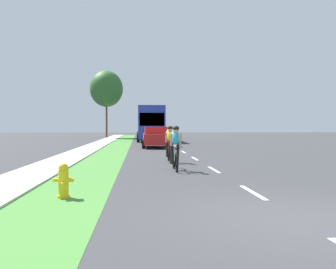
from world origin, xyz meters
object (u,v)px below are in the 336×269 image
at_px(cyclist_lead, 175,147).
at_px(cyclist_trailing, 170,144).
at_px(fire_hydrant_yellow, 63,181).
at_px(bus_blue, 150,122).
at_px(sedan_red, 155,137).
at_px(street_tree_far, 106,89).

height_order(cyclist_lead, cyclist_trailing, same).
bearing_deg(cyclist_trailing, fire_hydrant_yellow, -112.05).
bearing_deg(cyclist_lead, cyclist_trailing, 89.08).
height_order(cyclist_lead, bus_blue, bus_blue).
height_order(fire_hydrant_yellow, sedan_red, sedan_red).
xyz_separation_m(sedan_red, bus_blue, (-0.03, 11.97, 1.21)).
relative_size(sedan_red, street_tree_far, 0.49).
relative_size(fire_hydrant_yellow, cyclist_trailing, 0.44).
xyz_separation_m(fire_hydrant_yellow, street_tree_far, (-2.62, 38.95, 6.09)).
distance_m(cyclist_lead, cyclist_trailing, 2.81).
distance_m(cyclist_lead, sedan_red, 13.31).
bearing_deg(street_tree_far, cyclist_trailing, -79.98).
xyz_separation_m(cyclist_lead, bus_blue, (-0.10, 25.28, 1.17)).
height_order(fire_hydrant_yellow, cyclist_lead, cyclist_lead).
height_order(bus_blue, street_tree_far, street_tree_far).
height_order(sedan_red, street_tree_far, street_tree_far).
distance_m(cyclist_lead, bus_blue, 25.31).
bearing_deg(cyclist_trailing, sedan_red, 90.65).
distance_m(cyclist_lead, street_tree_far, 35.34).
bearing_deg(cyclist_trailing, street_tree_far, 100.02).
height_order(fire_hydrant_yellow, bus_blue, bus_blue).
distance_m(fire_hydrant_yellow, bus_blue, 29.97).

